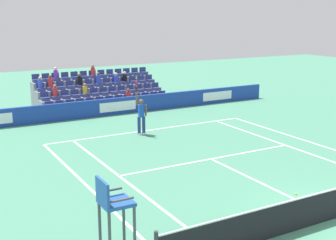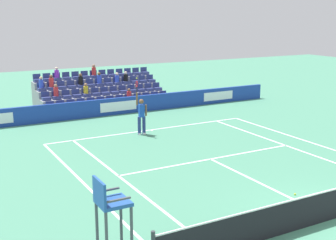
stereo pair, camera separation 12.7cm
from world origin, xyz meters
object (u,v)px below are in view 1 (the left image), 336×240
Objects in this scene: umpire_chair at (113,213)px; loose_tennis_ball at (296,194)px; tennis_net at (336,203)px; tennis_player at (141,115)px.

umpire_chair is 34.41× the size of loose_tennis_ball.
umpire_chair is at bearing -4.07° from tennis_net.
tennis_player is 41.97× the size of loose_tennis_ball.
umpire_chair is at bearing 11.18° from loose_tennis_ball.
tennis_net is 6.86m from umpire_chair.
tennis_player reaches higher than tennis_net.
tennis_net is at bearing 80.83° from loose_tennis_ball.
tennis_player is 12.40m from umpire_chair.
tennis_player is 9.57m from loose_tennis_ball.
umpire_chair is (6.76, -0.48, 1.03)m from tennis_net.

